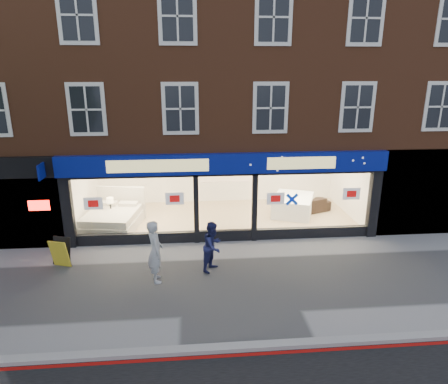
{
  "coord_description": "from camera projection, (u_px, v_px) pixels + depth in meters",
  "views": [
    {
      "loc": [
        -1.23,
        -10.39,
        6.08
      ],
      "look_at": [
        -0.1,
        2.5,
        2.05
      ],
      "focal_mm": 32.0,
      "sensor_mm": 36.0,
      "label": 1
    }
  ],
  "objects": [
    {
      "name": "ground",
      "position": [
        235.0,
        283.0,
        11.79
      ],
      "size": [
        120.0,
        120.0,
        0.0
      ],
      "primitive_type": "plane",
      "color": "gray",
      "rests_on": "ground"
    },
    {
      "name": "kerb_line",
      "position": [
        251.0,
        354.0,
        8.84
      ],
      "size": [
        60.0,
        0.1,
        0.01
      ],
      "primitive_type": "cube",
      "color": "#8C0A07",
      "rests_on": "ground"
    },
    {
      "name": "kerb_stone",
      "position": [
        249.0,
        346.0,
        9.01
      ],
      "size": [
        60.0,
        0.25,
        0.12
      ],
      "primitive_type": "cube",
      "color": "gray",
      "rests_on": "ground"
    },
    {
      "name": "showroom_floor",
      "position": [
        221.0,
        218.0,
        16.77
      ],
      "size": [
        11.0,
        4.5,
        0.1
      ],
      "primitive_type": "cube",
      "color": "tan",
      "rests_on": "ground"
    },
    {
      "name": "building",
      "position": [
        217.0,
        53.0,
        16.4
      ],
      "size": [
        19.0,
        8.26,
        10.3
      ],
      "color": "brown",
      "rests_on": "ground"
    },
    {
      "name": "display_bed",
      "position": [
        113.0,
        218.0,
        15.59
      ],
      "size": [
        2.32,
        2.65,
        1.34
      ],
      "rotation": [
        0.0,
        0.0,
        -0.17
      ],
      "color": "beige",
      "rests_on": "showroom_floor"
    },
    {
      "name": "bedside_table",
      "position": [
        112.0,
        218.0,
        15.88
      ],
      "size": [
        0.52,
        0.52,
        0.55
      ],
      "primitive_type": "cube",
      "rotation": [
        0.0,
        0.0,
        -0.17
      ],
      "color": "brown",
      "rests_on": "showroom_floor"
    },
    {
      "name": "mattress_stack",
      "position": [
        293.0,
        205.0,
        17.0
      ],
      "size": [
        2.17,
        2.4,
        0.78
      ],
      "rotation": [
        0.0,
        0.0,
        -0.38
      ],
      "color": "white",
      "rests_on": "showroom_floor"
    },
    {
      "name": "sofa",
      "position": [
        305.0,
        205.0,
        17.23
      ],
      "size": [
        2.31,
        1.56,
        0.63
      ],
      "primitive_type": "imported",
      "rotation": [
        0.0,
        0.0,
        3.51
      ],
      "color": "black",
      "rests_on": "showroom_floor"
    },
    {
      "name": "a_board",
      "position": [
        61.0,
        252.0,
        12.68
      ],
      "size": [
        0.7,
        0.56,
        0.94
      ],
      "primitive_type": "cube",
      "rotation": [
        0.0,
        0.0,
        -0.31
      ],
      "color": "gold",
      "rests_on": "ground"
    },
    {
      "name": "pedestrian_grey",
      "position": [
        155.0,
        251.0,
        11.66
      ],
      "size": [
        0.59,
        0.78,
        1.9
      ],
      "primitive_type": "imported",
      "rotation": [
        0.0,
        0.0,
        1.79
      ],
      "color": "#B0B3B8",
      "rests_on": "ground"
    },
    {
      "name": "pedestrian_blue",
      "position": [
        213.0,
        246.0,
        12.35
      ],
      "size": [
        0.94,
        0.98,
        1.6
      ],
      "primitive_type": "imported",
      "rotation": [
        0.0,
        0.0,
        0.98
      ],
      "color": "#1B1F4E",
      "rests_on": "ground"
    }
  ]
}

